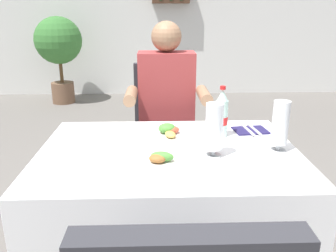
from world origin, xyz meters
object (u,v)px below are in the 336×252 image
(chair_far_diner_seat, at_px, (164,127))
(plate_far_diner, at_px, (167,134))
(beer_glass_middle, at_px, (280,126))
(potted_plant_corner, at_px, (59,46))
(cola_bottle_primary, at_px, (222,115))
(plate_near_camera, at_px, (163,161))
(beer_glass_left, at_px, (214,130))
(seated_diner_far, at_px, (167,109))
(napkin_cutlery_set, at_px, (250,130))
(main_dining_table, at_px, (169,183))

(chair_far_diner_seat, height_order, plate_far_diner, chair_far_diner_seat)
(beer_glass_middle, bearing_deg, potted_plant_corner, 117.52)
(plate_far_diner, xyz_separation_m, potted_plant_corner, (-1.43, 3.50, 0.09))
(chair_far_diner_seat, xyz_separation_m, cola_bottle_primary, (0.27, -0.64, 0.28))
(plate_near_camera, height_order, beer_glass_middle, beer_glass_middle)
(plate_near_camera, xyz_separation_m, beer_glass_left, (0.22, 0.07, 0.10))
(seated_diner_far, height_order, cola_bottle_primary, seated_diner_far)
(napkin_cutlery_set, bearing_deg, potted_plant_corner, 118.66)
(cola_bottle_primary, bearing_deg, beer_glass_middle, -42.17)
(plate_far_diner, xyz_separation_m, beer_glass_middle, (0.49, -0.19, 0.10))
(chair_far_diner_seat, bearing_deg, potted_plant_corner, 116.74)
(main_dining_table, xyz_separation_m, chair_far_diner_seat, (-0.00, 0.82, -0.00))
(napkin_cutlery_set, distance_m, potted_plant_corner, 3.90)
(plate_near_camera, relative_size, cola_bottle_primary, 0.91)
(main_dining_table, relative_size, chair_far_diner_seat, 1.21)
(chair_far_diner_seat, distance_m, beer_glass_left, 0.96)
(potted_plant_corner, bearing_deg, beer_glass_middle, -62.48)
(main_dining_table, distance_m, napkin_cutlery_set, 0.53)
(plate_near_camera, xyz_separation_m, plate_far_diner, (0.03, 0.31, 0.01))
(main_dining_table, distance_m, plate_far_diner, 0.25)
(napkin_cutlery_set, bearing_deg, plate_far_diner, -169.80)
(chair_far_diner_seat, xyz_separation_m, beer_glass_left, (0.19, -0.89, 0.28))
(chair_far_diner_seat, relative_size, plate_far_diner, 4.13)
(seated_diner_far, height_order, beer_glass_middle, seated_diner_far)
(plate_far_diner, height_order, beer_glass_left, beer_glass_left)
(main_dining_table, bearing_deg, beer_glass_middle, -3.40)
(beer_glass_middle, xyz_separation_m, cola_bottle_primary, (-0.22, 0.20, -0.00))
(seated_diner_far, distance_m, potted_plant_corner, 3.29)
(beer_glass_left, relative_size, napkin_cutlery_set, 1.21)
(seated_diner_far, xyz_separation_m, cola_bottle_primary, (0.25, -0.53, 0.12))
(cola_bottle_primary, bearing_deg, napkin_cutlery_set, 22.14)
(seated_diner_far, distance_m, napkin_cutlery_set, 0.63)
(main_dining_table, distance_m, potted_plant_corner, 3.94)
(cola_bottle_primary, bearing_deg, chair_far_diner_seat, 112.51)
(cola_bottle_primary, distance_m, napkin_cutlery_set, 0.21)
(main_dining_table, bearing_deg, potted_plant_corner, 111.39)
(beer_glass_left, bearing_deg, plate_far_diner, 128.50)
(napkin_cutlery_set, bearing_deg, plate_near_camera, -139.94)
(beer_glass_left, distance_m, potted_plant_corner, 4.08)
(chair_far_diner_seat, bearing_deg, main_dining_table, -90.00)
(beer_glass_middle, relative_size, cola_bottle_primary, 0.90)
(cola_bottle_primary, height_order, potted_plant_corner, potted_plant_corner)
(plate_far_diner, relative_size, beer_glass_middle, 1.02)
(plate_far_diner, bearing_deg, chair_far_diner_seat, 89.85)
(chair_far_diner_seat, bearing_deg, seated_diner_far, -83.40)
(beer_glass_left, height_order, potted_plant_corner, potted_plant_corner)
(cola_bottle_primary, height_order, napkin_cutlery_set, cola_bottle_primary)
(chair_far_diner_seat, bearing_deg, plate_far_diner, -90.15)
(main_dining_table, bearing_deg, cola_bottle_primary, 32.85)
(cola_bottle_primary, bearing_deg, potted_plant_corner, 115.98)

